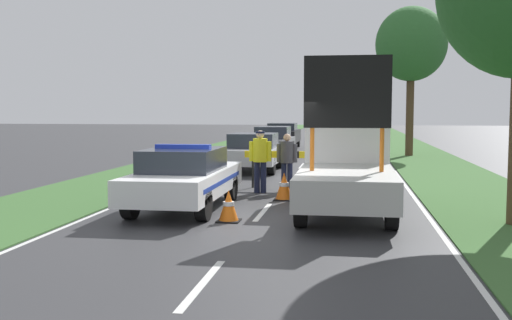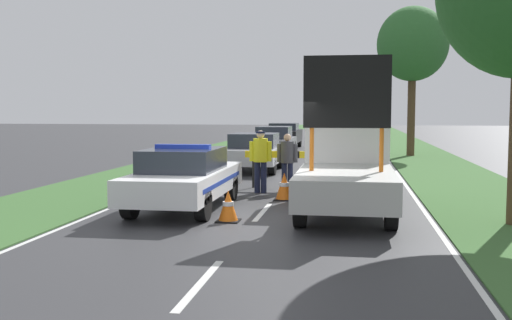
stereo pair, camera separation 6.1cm
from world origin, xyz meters
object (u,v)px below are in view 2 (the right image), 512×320
object	(u,v)px
work_truck	(347,162)
police_officer	(261,156)
queued_car_sedan_silver	(255,151)
traffic_cone_centre_front	(284,186)
road_barrier	(286,158)
traffic_cone_near_police	(228,206)
queued_car_suv_grey	(274,141)
roadside_tree_near_right	(413,45)
traffic_cone_near_truck	(342,177)
pedestrian_civilian	(287,158)
queued_car_sedan_black	(284,135)
police_car	(185,177)

from	to	relation	value
work_truck	police_officer	bearing A→B (deg)	-41.73
queued_car_sedan_silver	traffic_cone_centre_front	bearing A→B (deg)	105.24
road_barrier	traffic_cone_centre_front	size ratio (longest dim) A/B	3.43
police_officer	traffic_cone_near_police	bearing A→B (deg)	69.35
queued_car_suv_grey	roadside_tree_near_right	bearing A→B (deg)	-164.92
work_truck	traffic_cone_near_truck	size ratio (longest dim) A/B	8.49
traffic_cone_near_police	traffic_cone_centre_front	world-z (taller)	traffic_cone_centre_front
police_officer	pedestrian_civilian	xyz separation A→B (m)	(0.71, 0.39, -0.08)
road_barrier	roadside_tree_near_right	distance (m)	14.94
road_barrier	queued_car_sedan_black	world-z (taller)	queued_car_sedan_black
road_barrier	queued_car_sedan_silver	world-z (taller)	queued_car_sedan_silver
work_truck	roadside_tree_near_right	world-z (taller)	roadside_tree_near_right
road_barrier	traffic_cone_centre_front	bearing A→B (deg)	-91.56
queued_car_sedan_black	road_barrier	bearing A→B (deg)	96.52
pedestrian_civilian	work_truck	bearing A→B (deg)	-35.04
pedestrian_civilian	police_car	bearing A→B (deg)	-97.05
police_car	queued_car_suv_grey	xyz separation A→B (m)	(0.13, 15.59, 0.04)
queued_car_sedan_silver	traffic_cone_near_police	bearing A→B (deg)	96.14
traffic_cone_centre_front	queued_car_suv_grey	world-z (taller)	queued_car_suv_grey
work_truck	road_barrier	size ratio (longest dim) A/B	2.25
pedestrian_civilian	queued_car_sedan_black	size ratio (longest dim) A/B	0.36
queued_car_sedan_silver	roadside_tree_near_right	bearing A→B (deg)	-127.55
queued_car_sedan_black	police_officer	bearing A→B (deg)	94.42
traffic_cone_centre_front	roadside_tree_near_right	world-z (taller)	roadside_tree_near_right
queued_car_sedan_silver	queued_car_sedan_black	distance (m)	13.70
traffic_cone_centre_front	work_truck	bearing A→B (deg)	-37.51
roadside_tree_near_right	traffic_cone_near_truck	bearing A→B (deg)	-103.96
queued_car_suv_grey	queued_car_sedan_black	xyz separation A→B (m)	(-0.29, 6.93, 0.03)
road_barrier	pedestrian_civilian	world-z (taller)	pedestrian_civilian
police_car	queued_car_sedan_black	world-z (taller)	police_car
queued_car_suv_grey	traffic_cone_near_police	bearing A→B (deg)	94.06
roadside_tree_near_right	queued_car_sedan_silver	bearing A→B (deg)	-127.55
traffic_cone_near_truck	roadside_tree_near_right	distance (m)	14.27
traffic_cone_near_police	queued_car_sedan_silver	xyz separation A→B (m)	(-1.10, 10.24, 0.42)
work_truck	pedestrian_civilian	xyz separation A→B (m)	(-1.70, 2.86, -0.14)
traffic_cone_near_police	police_officer	bearing A→B (deg)	89.83
traffic_cone_near_truck	queued_car_suv_grey	size ratio (longest dim) A/B	0.15
work_truck	queued_car_sedan_black	size ratio (longest dim) A/B	1.21
pedestrian_civilian	traffic_cone_near_police	world-z (taller)	pedestrian_civilian
police_officer	roadside_tree_near_right	bearing A→B (deg)	-131.27
traffic_cone_centre_front	roadside_tree_near_right	distance (m)	17.12
queued_car_sedan_silver	queued_car_sedan_black	world-z (taller)	queued_car_sedan_black
pedestrian_civilian	queued_car_sedan_black	xyz separation A→B (m)	(-2.23, 19.13, -0.15)
traffic_cone_centre_front	road_barrier	bearing A→B (deg)	95.28
traffic_cone_near_police	roadside_tree_near_right	xyz separation A→B (m)	(5.48, 18.80, 5.23)
work_truck	queued_car_sedan_black	bearing A→B (deg)	-75.97
police_car	work_truck	distance (m)	3.82
work_truck	police_officer	distance (m)	3.46
queued_car_suv_grey	road_barrier	bearing A→B (deg)	98.97
police_car	pedestrian_civilian	xyz separation A→B (m)	(2.06, 3.39, 0.22)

